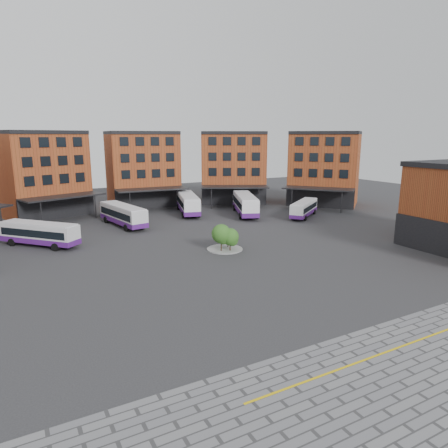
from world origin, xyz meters
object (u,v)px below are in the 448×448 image
bus_f (304,208)px  tree_island (226,237)px  bus_e (245,204)px  bus_b (39,233)px  bus_c (123,215)px  bus_d (188,203)px

bus_f → tree_island: bearing=-97.0°
bus_e → bus_f: bearing=-16.6°
tree_island → bus_b: size_ratio=0.46×
bus_b → bus_c: bearing=-14.2°
bus_c → bus_e: size_ratio=0.93×
bus_b → bus_f: bearing=-44.0°
bus_c → bus_f: 30.29m
bus_d → bus_e: (8.48, -5.82, 0.06)m
tree_island → bus_f: (21.85, 11.89, -0.27)m
tree_island → bus_c: 21.04m
bus_b → bus_c: (12.31, 6.56, 0.13)m
bus_b → bus_d: (25.21, 11.09, 0.23)m
bus_d → bus_f: bus_d is taller
bus_d → bus_f: bearing=-20.9°
bus_c → bus_f: bearing=-25.2°
bus_c → bus_d: (12.90, 4.53, 0.10)m
bus_d → bus_e: bus_e is taller
tree_island → bus_e: bearing=52.8°
tree_island → bus_e: bus_e is taller
bus_b → bus_f: bus_b is taller
bus_b → bus_e: 34.10m
bus_c → bus_f: (29.27, -7.80, -0.27)m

